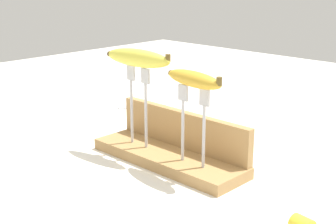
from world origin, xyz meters
The scene contains 8 objects.
ground_plane centered at (0.00, 0.00, 0.00)m, with size 3.00×3.00×0.00m, color white.
wooden_board centered at (0.00, 0.00, 0.01)m, with size 0.40×0.13×0.03m, color #A87F4C.
board_backstop centered at (0.00, 0.05, 0.07)m, with size 0.40×0.02×0.09m, color #A87F4C.
fork_stand_left centered at (-0.09, -0.01, 0.14)m, with size 0.08×0.01×0.20m.
fork_stand_right centered at (0.09, -0.01, 0.13)m, with size 0.09×0.01×0.18m.
banana_raised_left centered at (-0.09, -0.01, 0.24)m, with size 0.20×0.06×0.04m.
banana_raised_right centered at (0.09, -0.01, 0.22)m, with size 0.17×0.06×0.04m.
fork_fallen_near centered at (-0.42, 0.27, 0.00)m, with size 0.09×0.16×0.01m.
Camera 1 is at (0.75, -0.78, 0.44)m, focal length 51.92 mm.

